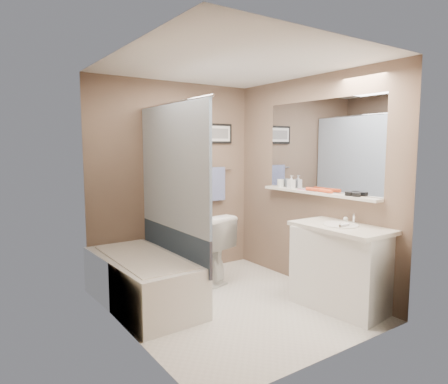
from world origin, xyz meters
TOP-DOWN VIEW (x-y plane):
  - ground at (0.00, 0.00)m, footprint 2.50×2.50m
  - ceiling at (0.00, 0.00)m, footprint 2.20×2.50m
  - wall_back at (0.00, 1.23)m, footprint 2.20×0.04m
  - wall_front at (0.00, -1.23)m, footprint 2.20×0.04m
  - wall_left at (-1.08, 0.00)m, footprint 0.04×2.50m
  - wall_right at (1.08, 0.00)m, footprint 0.04×2.50m
  - tile_surround at (-1.09, 0.50)m, footprint 0.02×1.55m
  - curtain_rod at (-0.40, 0.50)m, footprint 0.02×1.55m
  - curtain_upper at (-0.40, 0.50)m, footprint 0.03×1.45m
  - curtain_lower at (-0.40, 0.50)m, footprint 0.03×1.45m
  - mirror at (1.09, -0.15)m, footprint 0.02×1.60m
  - shelf at (1.04, -0.15)m, footprint 0.12×1.60m
  - towel_bar at (0.55, 1.22)m, footprint 0.60×0.02m
  - towel at (0.55, 1.20)m, footprint 0.34×0.05m
  - art_frame at (0.55, 1.23)m, footprint 0.62×0.02m
  - art_mat at (0.55, 1.22)m, footprint 0.56×0.00m
  - art_image at (0.55, 1.22)m, footprint 0.50×0.00m
  - door at (0.55, -1.24)m, footprint 0.80×0.02m
  - door_handle at (0.22, -1.19)m, footprint 0.10×0.02m
  - bathtub at (-0.75, 0.53)m, footprint 0.76×1.53m
  - tub_rim at (-0.75, 0.53)m, footprint 0.56×1.36m
  - toilet at (0.11, 0.82)m, footprint 0.64×0.89m
  - vanity at (0.85, -0.67)m, footprint 0.60×0.95m
  - countertop at (0.84, -0.67)m, footprint 0.54×0.96m
  - sink_basin at (0.83, -0.67)m, footprint 0.34×0.34m
  - faucet_spout at (1.03, -0.67)m, footprint 0.02×0.02m
  - faucet_knob at (1.03, -0.57)m, footprint 0.05×0.05m
  - candle_bowl_near at (1.04, -0.68)m, footprint 0.09×0.09m
  - candle_bowl_far at (1.04, -0.59)m, footprint 0.09×0.09m
  - hair_brush_front at (1.04, -0.27)m, footprint 0.07×0.22m
  - hair_brush_back at (1.04, -0.13)m, footprint 0.06×0.22m
  - pink_comb at (1.04, 0.04)m, footprint 0.05×0.16m
  - glass_jar at (1.04, 0.43)m, footprint 0.08×0.08m
  - soap_bottle at (1.04, 0.24)m, footprint 0.07×0.07m

SIDE VIEW (x-z plane):
  - ground at x=0.00m, z-range 0.00..0.00m
  - bathtub at x=-0.75m, z-range 0.00..0.50m
  - vanity at x=0.85m, z-range 0.00..0.80m
  - toilet at x=0.11m, z-range 0.00..0.82m
  - tub_rim at x=-0.75m, z-range 0.49..0.51m
  - curtain_lower at x=-0.40m, z-range 0.40..0.76m
  - countertop at x=0.84m, z-range 0.80..0.84m
  - sink_basin at x=0.83m, z-range 0.84..0.86m
  - faucet_knob at x=1.03m, z-range 0.84..0.90m
  - faucet_spout at x=1.03m, z-range 0.84..0.94m
  - tile_surround at x=-1.09m, z-range 0.00..2.00m
  - door at x=0.55m, z-range 0.00..2.00m
  - door_handle at x=0.22m, z-range 0.99..1.01m
  - shelf at x=1.04m, z-range 1.09..1.11m
  - pink_comb at x=1.04m, z-range 1.11..1.12m
  - towel at x=0.55m, z-range 0.90..1.34m
  - candle_bowl_near at x=1.04m, z-range 1.11..1.16m
  - candle_bowl_far at x=1.04m, z-range 1.11..1.16m
  - hair_brush_front at x=1.04m, z-range 1.12..1.16m
  - hair_brush_back at x=1.04m, z-range 1.12..1.16m
  - glass_jar at x=1.04m, z-range 1.11..1.22m
  - soap_bottle at x=1.04m, z-range 1.11..1.27m
  - wall_back at x=0.00m, z-range 0.00..2.40m
  - wall_front at x=0.00m, z-range 0.00..2.40m
  - wall_left at x=-1.08m, z-range 0.00..2.40m
  - wall_right at x=1.08m, z-range 0.00..2.40m
  - towel_bar at x=0.55m, z-range 1.29..1.31m
  - curtain_upper at x=-0.40m, z-range 0.76..2.04m
  - mirror at x=1.09m, z-range 1.12..2.12m
  - art_frame at x=0.55m, z-range 1.65..1.91m
  - art_mat at x=0.55m, z-range 1.68..1.88m
  - art_image at x=0.55m, z-range 1.72..1.84m
  - curtain_rod at x=-0.40m, z-range 2.04..2.06m
  - ceiling at x=0.00m, z-range 2.36..2.40m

